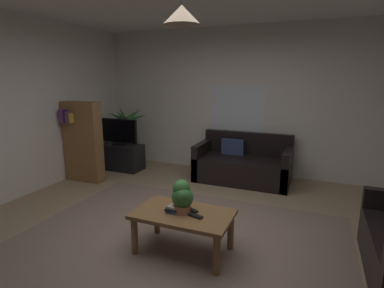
{
  "coord_description": "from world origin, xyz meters",
  "views": [
    {
      "loc": [
        1.33,
        -2.89,
        1.82
      ],
      "look_at": [
        0.0,
        0.3,
        1.05
      ],
      "focal_mm": 28.56,
      "sensor_mm": 36.0,
      "label": 1
    }
  ],
  "objects_px": {
    "coffee_table": "(183,219)",
    "remote_on_table_0": "(195,216)",
    "book_on_table_1": "(173,209)",
    "remote_on_table_1": "(191,210)",
    "couch_under_window": "(243,165)",
    "book_on_table_2": "(174,207)",
    "book_on_table_0": "(173,211)",
    "pendant_lamp": "(182,15)",
    "bookshelf_corner": "(82,141)",
    "potted_plant_on_table": "(182,196)",
    "tv_stand": "(120,157)",
    "potted_palm_corner": "(128,137)",
    "tv": "(118,132)"
  },
  "relations": [
    {
      "from": "book_on_table_1",
      "to": "bookshelf_corner",
      "type": "height_order",
      "value": "bookshelf_corner"
    },
    {
      "from": "book_on_table_0",
      "to": "remote_on_table_0",
      "type": "distance_m",
      "value": 0.26
    },
    {
      "from": "remote_on_table_0",
      "to": "remote_on_table_1",
      "type": "relative_size",
      "value": 1.0
    },
    {
      "from": "remote_on_table_0",
      "to": "tv_stand",
      "type": "relative_size",
      "value": 0.18
    },
    {
      "from": "couch_under_window",
      "to": "book_on_table_1",
      "type": "bearing_deg",
      "value": -93.47
    },
    {
      "from": "coffee_table",
      "to": "remote_on_table_0",
      "type": "distance_m",
      "value": 0.18
    },
    {
      "from": "bookshelf_corner",
      "to": "remote_on_table_1",
      "type": "bearing_deg",
      "value": -27.17
    },
    {
      "from": "coffee_table",
      "to": "potted_palm_corner",
      "type": "bearing_deg",
      "value": 133.02
    },
    {
      "from": "book_on_table_0",
      "to": "bookshelf_corner",
      "type": "height_order",
      "value": "bookshelf_corner"
    },
    {
      "from": "potted_plant_on_table",
      "to": "bookshelf_corner",
      "type": "bearing_deg",
      "value": 151.22
    },
    {
      "from": "couch_under_window",
      "to": "bookshelf_corner",
      "type": "xyz_separation_m",
      "value": [
        -2.61,
        -1.07,
        0.44
      ]
    },
    {
      "from": "book_on_table_1",
      "to": "potted_plant_on_table",
      "type": "bearing_deg",
      "value": 27.09
    },
    {
      "from": "book_on_table_1",
      "to": "tv_stand",
      "type": "distance_m",
      "value": 3.2
    },
    {
      "from": "coffee_table",
      "to": "book_on_table_0",
      "type": "distance_m",
      "value": 0.14
    },
    {
      "from": "tv",
      "to": "couch_under_window",
      "type": "bearing_deg",
      "value": 6.74
    },
    {
      "from": "book_on_table_0",
      "to": "bookshelf_corner",
      "type": "relative_size",
      "value": 0.09
    },
    {
      "from": "coffee_table",
      "to": "book_on_table_2",
      "type": "xyz_separation_m",
      "value": [
        -0.1,
        -0.02,
        0.13
      ]
    },
    {
      "from": "book_on_table_1",
      "to": "remote_on_table_1",
      "type": "distance_m",
      "value": 0.2
    },
    {
      "from": "book_on_table_0",
      "to": "remote_on_table_1",
      "type": "relative_size",
      "value": 0.77
    },
    {
      "from": "remote_on_table_1",
      "to": "tv_stand",
      "type": "bearing_deg",
      "value": -108.02
    },
    {
      "from": "couch_under_window",
      "to": "book_on_table_2",
      "type": "relative_size",
      "value": 13.28
    },
    {
      "from": "remote_on_table_1",
      "to": "potted_palm_corner",
      "type": "bearing_deg",
      "value": -112.1
    },
    {
      "from": "couch_under_window",
      "to": "potted_palm_corner",
      "type": "distance_m",
      "value": 2.54
    },
    {
      "from": "book_on_table_1",
      "to": "remote_on_table_1",
      "type": "bearing_deg",
      "value": 29.96
    },
    {
      "from": "potted_plant_on_table",
      "to": "tv",
      "type": "relative_size",
      "value": 0.41
    },
    {
      "from": "potted_plant_on_table",
      "to": "bookshelf_corner",
      "type": "xyz_separation_m",
      "value": [
        -2.54,
        1.4,
        0.1
      ]
    },
    {
      "from": "remote_on_table_1",
      "to": "bookshelf_corner",
      "type": "height_order",
      "value": "bookshelf_corner"
    },
    {
      "from": "remote_on_table_0",
      "to": "tv_stand",
      "type": "bearing_deg",
      "value": 64.36
    },
    {
      "from": "pendant_lamp",
      "to": "book_on_table_2",
      "type": "bearing_deg",
      "value": -165.53
    },
    {
      "from": "potted_plant_on_table",
      "to": "tv_stand",
      "type": "bearing_deg",
      "value": 136.94
    },
    {
      "from": "book_on_table_2",
      "to": "remote_on_table_1",
      "type": "xyz_separation_m",
      "value": [
        0.16,
        0.09,
        -0.05
      ]
    },
    {
      "from": "book_on_table_1",
      "to": "remote_on_table_1",
      "type": "height_order",
      "value": "book_on_table_1"
    },
    {
      "from": "couch_under_window",
      "to": "remote_on_table_0",
      "type": "distance_m",
      "value": 2.54
    },
    {
      "from": "book_on_table_0",
      "to": "bookshelf_corner",
      "type": "distance_m",
      "value": 2.86
    },
    {
      "from": "book_on_table_1",
      "to": "potted_palm_corner",
      "type": "height_order",
      "value": "potted_palm_corner"
    },
    {
      "from": "potted_plant_on_table",
      "to": "tv",
      "type": "bearing_deg",
      "value": 137.22
    },
    {
      "from": "tv",
      "to": "potted_palm_corner",
      "type": "xyz_separation_m",
      "value": [
        -0.09,
        0.45,
        -0.19
      ]
    },
    {
      "from": "tv",
      "to": "book_on_table_0",
      "type": "bearing_deg",
      "value": -44.41
    },
    {
      "from": "potted_palm_corner",
      "to": "remote_on_table_0",
      "type": "bearing_deg",
      "value": -45.72
    },
    {
      "from": "book_on_table_0",
      "to": "pendant_lamp",
      "type": "relative_size",
      "value": 0.28
    },
    {
      "from": "couch_under_window",
      "to": "book_on_table_2",
      "type": "height_order",
      "value": "couch_under_window"
    },
    {
      "from": "couch_under_window",
      "to": "potted_plant_on_table",
      "type": "height_order",
      "value": "couch_under_window"
    },
    {
      "from": "book_on_table_1",
      "to": "tv",
      "type": "height_order",
      "value": "tv"
    },
    {
      "from": "remote_on_table_1",
      "to": "potted_palm_corner",
      "type": "height_order",
      "value": "potted_palm_corner"
    },
    {
      "from": "book_on_table_2",
      "to": "book_on_table_1",
      "type": "bearing_deg",
      "value": -150.33
    },
    {
      "from": "book_on_table_0",
      "to": "book_on_table_2",
      "type": "relative_size",
      "value": 1.0
    },
    {
      "from": "book_on_table_1",
      "to": "tv",
      "type": "xyz_separation_m",
      "value": [
        -2.27,
        2.23,
        0.29
      ]
    },
    {
      "from": "book_on_table_2",
      "to": "potted_palm_corner",
      "type": "height_order",
      "value": "potted_palm_corner"
    },
    {
      "from": "coffee_table",
      "to": "tv",
      "type": "bearing_deg",
      "value": 137.22
    },
    {
      "from": "remote_on_table_1",
      "to": "potted_palm_corner",
      "type": "xyz_separation_m",
      "value": [
        -2.53,
        2.58,
        0.12
      ]
    }
  ]
}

